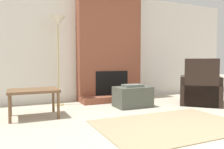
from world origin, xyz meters
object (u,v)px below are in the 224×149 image
at_px(armchair, 200,90).
at_px(side_table, 33,93).
at_px(ottoman, 133,96).
at_px(floor_lamp_left, 58,27).

distance_m(armchair, side_table, 3.39).
relative_size(ottoman, side_table, 0.91).
bearing_deg(ottoman, armchair, -13.42).
xyz_separation_m(ottoman, floor_lamp_left, (-1.34, 0.80, 1.44)).
relative_size(armchair, side_table, 1.55).
height_order(side_table, floor_lamp_left, floor_lamp_left).
height_order(armchair, floor_lamp_left, floor_lamp_left).
xyz_separation_m(side_table, floor_lamp_left, (0.57, 0.87, 1.24)).
bearing_deg(floor_lamp_left, armchair, -22.27).
bearing_deg(ottoman, side_table, -177.94).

